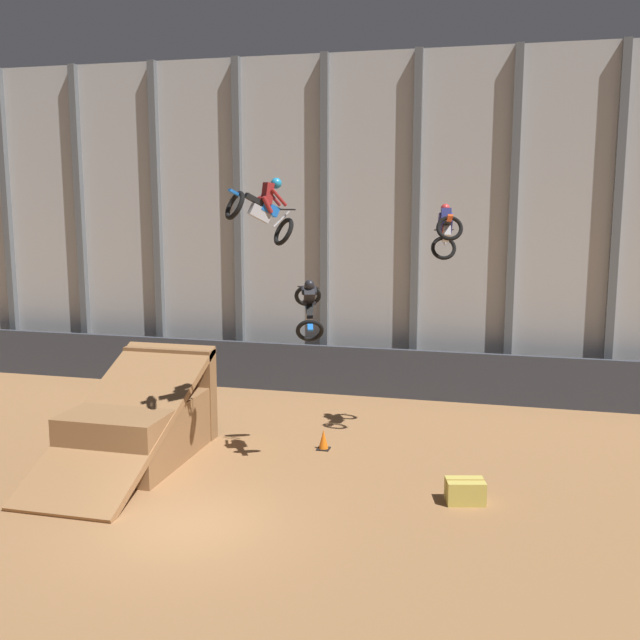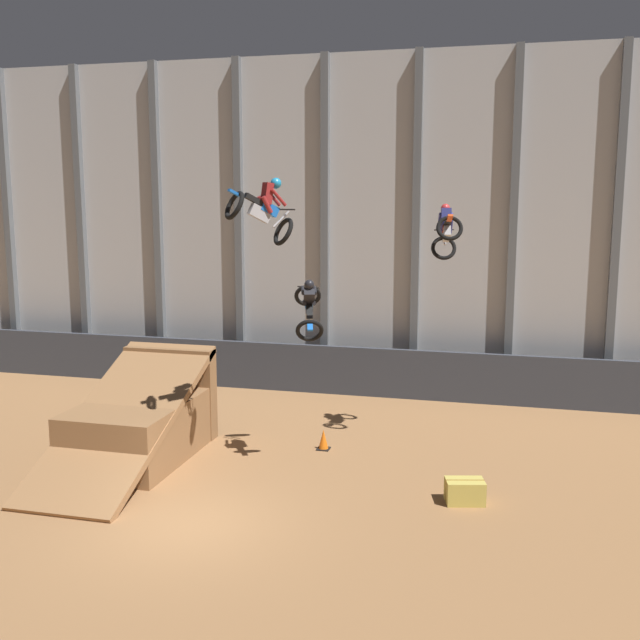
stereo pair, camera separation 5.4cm
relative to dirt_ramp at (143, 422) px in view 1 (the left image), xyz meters
The scene contains 9 objects.
ground_plane 5.09m from the dirt_ramp, 52.33° to the right, with size 60.00×60.00×0.00m, color #996B42.
arena_back_wall 10.79m from the dirt_ramp, 71.20° to the left, with size 32.00×0.40×12.26m.
lower_barrier 8.35m from the dirt_ramp, 68.54° to the left, with size 31.36×0.20×1.78m.
dirt_ramp is the anchor object (origin of this frame).
rider_bike_left_air 7.27m from the dirt_ramp, 18.01° to the right, with size 1.72×1.68×1.67m.
rider_bike_center_air 5.77m from the dirt_ramp, ahead, with size 1.20×1.86×1.70m.
rider_bike_right_air 10.06m from the dirt_ramp, 21.56° to the left, with size 1.05×1.79×1.67m.
traffic_cone_near_ramp 5.12m from the dirt_ramp, 19.83° to the left, with size 0.36×0.36×0.58m.
hay_bale_trackside 9.03m from the dirt_ramp, ahead, with size 1.02×0.80×0.57m.
Camera 1 is at (6.65, -14.31, 7.17)m, focal length 42.00 mm.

